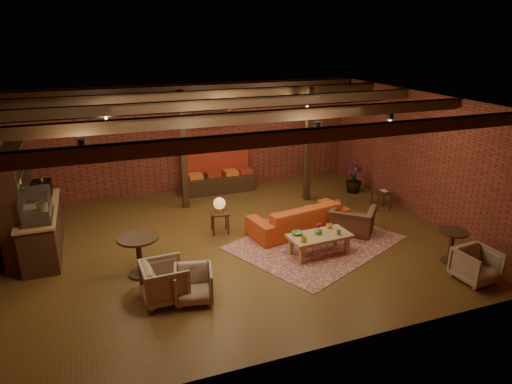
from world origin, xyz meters
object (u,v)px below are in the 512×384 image
object	(u,v)px
armchair_b	(194,283)
armchair_far	(477,264)
round_table_right	(452,241)
side_table_lamp	(219,206)
armchair_a	(165,280)
armchair_right	(352,216)
sofa	(298,217)
plant_tall	(356,151)
side_table_book	(381,193)
coffee_table	(319,237)
round_table_left	(139,249)

from	to	relation	value
armchair_b	armchair_far	size ratio (longest dim) A/B	0.95
round_table_right	armchair_far	size ratio (longest dim) A/B	0.96
side_table_lamp	armchair_b	world-z (taller)	side_table_lamp
armchair_a	armchair_right	distance (m)	4.90
sofa	round_table_right	xyz separation A→B (m)	(2.36, -2.52, 0.12)
side_table_lamp	sofa	bearing A→B (deg)	-17.48
armchair_b	round_table_right	distance (m)	5.43
round_table_right	plant_tall	world-z (taller)	plant_tall
side_table_lamp	side_table_book	xyz separation A→B (m)	(4.58, 0.01, -0.23)
armchair_right	side_table_book	distance (m)	1.96
side_table_book	plant_tall	size ratio (longest dim) A/B	0.20
coffee_table	plant_tall	distance (m)	4.42
coffee_table	round_table_left	world-z (taller)	round_table_left
armchair_far	side_table_book	bearing A→B (deg)	78.10
coffee_table	round_table_right	distance (m)	2.77
plant_tall	side_table_lamp	bearing A→B (deg)	-162.85
sofa	armchair_far	world-z (taller)	armchair_far
sofa	armchair_right	distance (m)	1.30
round_table_left	side_table_lamp	bearing A→B (deg)	34.30
side_table_lamp	armchair_far	size ratio (longest dim) A/B	1.22
round_table_left	plant_tall	bearing A→B (deg)	22.99
round_table_left	side_table_book	world-z (taller)	round_table_left
side_table_book	round_table_right	distance (m)	3.13
round_table_left	plant_tall	size ratio (longest dim) A/B	0.33
round_table_right	armchair_a	bearing A→B (deg)	173.79
coffee_table	round_table_right	world-z (taller)	coffee_table
armchair_a	armchair_b	bearing A→B (deg)	-114.45
round_table_right	armchair_far	bearing A→B (deg)	-97.34
round_table_left	side_table_book	bearing A→B (deg)	12.02
armchair_b	armchair_far	xyz separation A→B (m)	(5.31, -1.23, 0.02)
round_table_left	armchair_b	distance (m)	1.50
sofa	plant_tall	size ratio (longest dim) A/B	0.96
coffee_table	side_table_book	xyz separation A→B (m)	(2.88, 1.84, 0.04)
armchair_b	side_table_book	xyz separation A→B (m)	(5.83, 2.66, 0.11)
round_table_left	coffee_table	bearing A→B (deg)	-6.44
round_table_right	coffee_table	bearing A→B (deg)	152.80
round_table_left	armchair_far	world-z (taller)	round_table_left
armchair_b	armchair_far	bearing A→B (deg)	-1.32
side_table_lamp	armchair_b	bearing A→B (deg)	-115.27
sofa	armchair_right	bearing A→B (deg)	145.07
armchair_a	side_table_book	bearing A→B (deg)	-70.95
round_table_right	plant_tall	size ratio (longest dim) A/B	0.28
armchair_a	side_table_book	world-z (taller)	armchair_a
sofa	armchair_b	xyz separation A→B (m)	(-3.06, -2.08, -0.01)
armchair_b	coffee_table	bearing A→B (deg)	27.29
side_table_lamp	armchair_far	bearing A→B (deg)	-43.68
coffee_table	armchair_a	bearing A→B (deg)	-169.72
coffee_table	armchair_a	xyz separation A→B (m)	(-3.44, -0.62, -0.01)
armchair_b	round_table_right	xyz separation A→B (m)	(5.41, -0.44, 0.12)
coffee_table	round_table_left	xyz separation A→B (m)	(-3.76, 0.42, 0.16)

